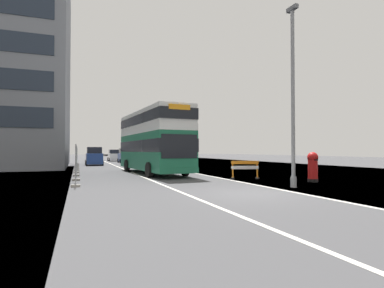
% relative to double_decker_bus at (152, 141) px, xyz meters
% --- Properties ---
extents(ground, '(140.00, 280.00, 0.10)m').
position_rel_double_decker_bus_xyz_m(ground, '(1.77, -12.38, -2.58)').
color(ground, '#424244').
extents(double_decker_bus, '(3.47, 11.40, 4.75)m').
position_rel_double_decker_bus_xyz_m(double_decker_bus, '(0.00, 0.00, 0.00)').
color(double_decker_bus, '#196042').
rests_on(double_decker_bus, ground).
extents(lamppost_foreground, '(0.29, 0.70, 8.77)m').
position_rel_double_decker_bus_xyz_m(lamppost_foreground, '(4.30, -11.40, 1.62)').
color(lamppost_foreground, gray).
rests_on(lamppost_foreground, ground).
extents(red_pillar_postbox, '(0.59, 0.59, 1.69)m').
position_rel_double_decker_bus_xyz_m(red_pillar_postbox, '(7.00, -9.63, -1.60)').
color(red_pillar_postbox, black).
rests_on(red_pillar_postbox, ground).
extents(roadworks_barrier, '(1.76, 0.85, 1.13)m').
position_rel_double_decker_bus_xyz_m(roadworks_barrier, '(4.42, -6.56, -1.82)').
color(roadworks_barrier, orange).
rests_on(roadworks_barrier, ground).
extents(construction_site_fence, '(0.44, 27.40, 2.08)m').
position_rel_double_decker_bus_xyz_m(construction_site_fence, '(-5.53, 5.90, -1.53)').
color(construction_site_fence, '#A8AAAD').
rests_on(construction_site_fence, ground).
extents(car_oncoming_near, '(2.03, 4.14, 2.19)m').
position_rel_double_decker_bus_xyz_m(car_oncoming_near, '(-3.58, 15.96, -1.50)').
color(car_oncoming_near, navy).
rests_on(car_oncoming_near, ground).
extents(car_receding_mid, '(1.92, 4.24, 2.09)m').
position_rel_double_decker_bus_xyz_m(car_receding_mid, '(1.05, 22.29, -1.55)').
color(car_receding_mid, navy).
rests_on(car_receding_mid, ground).
extents(car_receding_far, '(1.99, 4.22, 1.94)m').
position_rel_double_decker_bus_xyz_m(car_receding_far, '(0.37, 30.76, -1.61)').
color(car_receding_far, silver).
rests_on(car_receding_far, ground).
extents(bare_tree_far_verge_near, '(2.63, 3.12, 4.68)m').
position_rel_double_decker_bus_xyz_m(bare_tree_far_verge_near, '(-13.03, 20.22, -0.10)').
color(bare_tree_far_verge_near, '#4C3D2D').
rests_on(bare_tree_far_verge_near, ground).
extents(bare_tree_far_verge_mid, '(3.08, 2.76, 4.15)m').
position_rel_double_decker_bus_xyz_m(bare_tree_far_verge_mid, '(-15.34, 37.88, -0.34)').
color(bare_tree_far_verge_mid, '#4C3D2D').
rests_on(bare_tree_far_verge_mid, ground).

